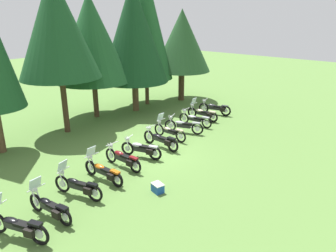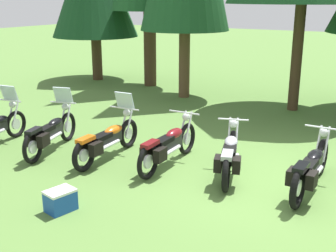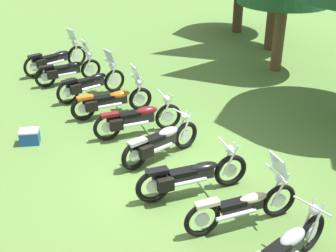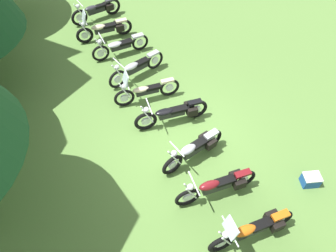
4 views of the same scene
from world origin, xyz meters
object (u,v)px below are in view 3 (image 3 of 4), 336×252
(motorcycle_2, at_px, (91,83))
(motorcycle_3, at_px, (111,100))
(motorcycle_0, at_px, (55,59))
(motorcycle_1, at_px, (67,70))
(motorcycle_4, at_px, (137,119))
(motorcycle_5, at_px, (160,142))
(motorcycle_6, at_px, (191,175))
(motorcycle_7, at_px, (244,205))
(motorcycle_8, at_px, (284,250))
(picnic_cooler, at_px, (30,137))

(motorcycle_2, height_order, motorcycle_3, motorcycle_2)
(motorcycle_0, distance_m, motorcycle_1, 1.21)
(motorcycle_1, xyz_separation_m, motorcycle_4, (4.16, 0.98, 0.00))
(motorcycle_2, bearing_deg, motorcycle_5, -95.26)
(motorcycle_3, height_order, motorcycle_6, motorcycle_3)
(motorcycle_3, bearing_deg, motorcycle_0, 100.57)
(motorcycle_3, bearing_deg, motorcycle_2, 98.20)
(motorcycle_2, xyz_separation_m, motorcycle_3, (1.39, 0.25, -0.02))
(motorcycle_2, bearing_deg, motorcycle_4, -93.55)
(motorcycle_2, xyz_separation_m, motorcycle_7, (6.79, 1.27, -0.02))
(motorcycle_0, relative_size, motorcycle_2, 1.03)
(motorcycle_4, bearing_deg, motorcycle_2, 101.18)
(motorcycle_4, height_order, motorcycle_6, motorcycle_6)
(motorcycle_8, bearing_deg, motorcycle_3, 78.92)
(motorcycle_1, relative_size, motorcycle_5, 1.03)
(motorcycle_1, relative_size, motorcycle_6, 0.90)
(motorcycle_3, distance_m, picnic_cooler, 2.43)
(motorcycle_2, xyz_separation_m, motorcycle_6, (5.55, 0.77, -0.02))
(motorcycle_6, bearing_deg, motorcycle_3, 98.83)
(motorcycle_0, height_order, motorcycle_1, motorcycle_0)
(motorcycle_2, relative_size, motorcycle_7, 0.97)
(motorcycle_3, height_order, motorcycle_4, motorcycle_3)
(motorcycle_0, bearing_deg, motorcycle_6, -100.34)
(motorcycle_5, bearing_deg, motorcycle_0, 83.88)
(motorcycle_4, xyz_separation_m, motorcycle_7, (4.05, 0.73, -0.01))
(motorcycle_1, height_order, motorcycle_4, motorcycle_1)
(motorcycle_2, distance_m, motorcycle_3, 1.42)
(motorcycle_0, height_order, motorcycle_8, motorcycle_0)
(motorcycle_0, distance_m, motorcycle_7, 9.60)
(motorcycle_2, height_order, motorcycle_5, motorcycle_2)
(motorcycle_3, height_order, motorcycle_5, motorcycle_3)
(motorcycle_8, bearing_deg, motorcycle_4, 77.95)
(motorcycle_0, xyz_separation_m, motorcycle_6, (8.17, 1.41, -0.03))
(motorcycle_1, distance_m, motorcycle_2, 1.49)
(motorcycle_2, distance_m, motorcycle_7, 6.90)
(motorcycle_5, distance_m, motorcycle_7, 2.81)
(motorcycle_1, bearing_deg, motorcycle_6, -86.85)
(motorcycle_3, relative_size, motorcycle_8, 1.03)
(motorcycle_5, distance_m, motorcycle_6, 1.51)
(motorcycle_5, bearing_deg, motorcycle_1, 84.23)
(motorcycle_1, height_order, picnic_cooler, motorcycle_1)
(motorcycle_0, height_order, motorcycle_6, motorcycle_0)
(motorcycle_3, bearing_deg, motorcycle_6, -84.69)
(motorcycle_7, relative_size, motorcycle_8, 1.01)
(motorcycle_5, relative_size, motorcycle_7, 0.93)
(picnic_cooler, bearing_deg, motorcycle_2, 137.02)
(motorcycle_0, relative_size, picnic_cooler, 4.25)
(motorcycle_6, bearing_deg, picnic_cooler, 131.46)
(motorcycle_2, relative_size, motorcycle_5, 1.05)
(motorcycle_0, xyz_separation_m, motorcycle_1, (1.20, 0.20, -0.02))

